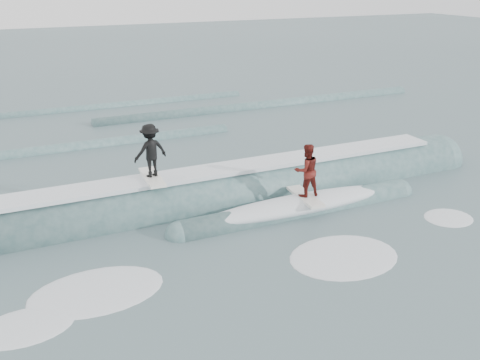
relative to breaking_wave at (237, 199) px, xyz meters
name	(u,v)px	position (x,y,z in m)	size (l,w,h in m)	color
ground	(299,261)	(-0.21, -4.97, -0.04)	(160.00, 160.00, 0.00)	#3E555B
breaking_wave	(237,199)	(0.00, 0.00, 0.00)	(22.84, 3.99, 2.42)	#3A6063
surfer_black	(150,152)	(-3.15, 0.25, 2.21)	(1.33, 2.02, 1.97)	white
surfer_red	(306,172)	(1.81, -1.95, 1.45)	(0.96, 2.03, 2.01)	white
whitewater	(313,294)	(-0.77, -6.64, -0.04)	(16.28, 7.91, 0.10)	white
far_swells	(149,121)	(0.12, 12.68, -0.04)	(37.58, 8.65, 0.80)	#3A6063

